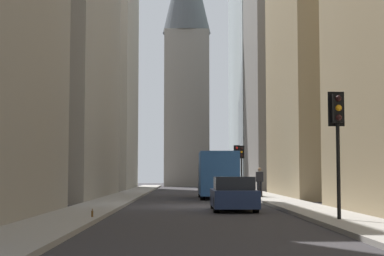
{
  "coord_description": "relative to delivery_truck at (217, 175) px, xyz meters",
  "views": [
    {
      "loc": [
        -29.0,
        0.65,
        1.56
      ],
      "look_at": [
        12.14,
        0.14,
        4.59
      ],
      "focal_mm": 57.59,
      "sensor_mm": 36.0,
      "label": 1
    }
  ],
  "objects": [
    {
      "name": "ground_plane",
      "position": [
        -9.22,
        1.4,
        -1.46
      ],
      "size": [
        135.0,
        135.0,
        0.0
      ],
      "primitive_type": "plane",
      "color": "#302D30"
    },
    {
      "name": "sidewalk_right",
      "position": [
        -9.22,
        5.9,
        -1.39
      ],
      "size": [
        90.0,
        2.2,
        0.14
      ],
      "primitive_type": "cube",
      "color": "gray",
      "rests_on": "ground_plane"
    },
    {
      "name": "sidewalk_left",
      "position": [
        -9.22,
        -3.1,
        -1.39
      ],
      "size": [
        90.0,
        2.2,
        0.14
      ],
      "primitive_type": "cube",
      "color": "gray",
      "rests_on": "ground_plane"
    },
    {
      "name": "building_left_far",
      "position": [
        19.86,
        -9.2,
        11.14
      ],
      "size": [
        12.57,
        10.0,
        25.21
      ],
      "color": "gray",
      "rests_on": "ground_plane"
    },
    {
      "name": "building_left_midfar",
      "position": [
        1.84,
        -9.2,
        8.18
      ],
      "size": [
        13.29,
        10.0,
        19.28
      ],
      "color": "#9E8966",
      "rests_on": "ground_plane"
    },
    {
      "name": "building_right_far",
      "position": [
        20.98,
        11.99,
        11.58
      ],
      "size": [
        12.99,
        10.5,
        26.06
      ],
      "color": "#A8A091",
      "rests_on": "ground_plane"
    },
    {
      "name": "church_spire",
      "position": [
        35.67,
        1.78,
        14.87
      ],
      "size": [
        5.83,
        5.83,
        31.2
      ],
      "color": "gray",
      "rests_on": "ground_plane"
    },
    {
      "name": "delivery_truck",
      "position": [
        0.0,
        0.0,
        0.0
      ],
      "size": [
        6.46,
        2.25,
        2.84
      ],
      "color": "#285699",
      "rests_on": "ground_plane"
    },
    {
      "name": "sedan_navy",
      "position": [
        -12.48,
        0.0,
        -0.8
      ],
      "size": [
        4.3,
        1.78,
        1.42
      ],
      "color": "navy",
      "rests_on": "ground_plane"
    },
    {
      "name": "traffic_light_foreground",
      "position": [
        -19.05,
        -2.76,
        1.62
      ],
      "size": [
        0.43,
        0.52,
        4.0
      ],
      "color": "black",
      "rests_on": "sidewalk_left"
    },
    {
      "name": "traffic_light_midblock",
      "position": [
        15.72,
        -2.56,
        1.53
      ],
      "size": [
        0.43,
        0.52,
        3.88
      ],
      "color": "black",
      "rests_on": "sidewalk_left"
    },
    {
      "name": "traffic_light_far_junction",
      "position": [
        14.39,
        -2.84,
        1.46
      ],
      "size": [
        0.43,
        0.52,
        3.78
      ],
      "color": "black",
      "rests_on": "sidewalk_left"
    },
    {
      "name": "pedestrian",
      "position": [
        -0.67,
        -2.54,
        -0.35
      ],
      "size": [
        0.26,
        0.44,
        1.77
      ],
      "color": "black",
      "rests_on": "sidewalk_left"
    },
    {
      "name": "discarded_bottle",
      "position": [
        -18.0,
        5.05,
        -1.21
      ],
      "size": [
        0.07,
        0.07,
        0.27
      ],
      "color": "brown",
      "rests_on": "sidewalk_right"
    }
  ]
}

